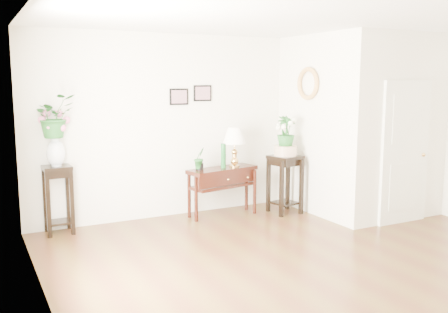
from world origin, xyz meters
TOP-DOWN VIEW (x-y plane):
  - floor at (0.00, 0.00)m, footprint 6.00×5.50m
  - ceiling at (0.00, 0.00)m, footprint 6.00×5.50m
  - wall_back at (0.00, 2.75)m, footprint 6.00×0.02m
  - wall_left at (-3.00, 0.00)m, footprint 0.02×5.50m
  - partition at (2.10, 1.77)m, footprint 1.80×1.95m
  - door at (2.10, 0.78)m, footprint 0.90×0.05m
  - art_print_left at (-0.65, 2.73)m, footprint 0.30×0.02m
  - art_print_right at (-0.25, 2.73)m, footprint 0.30×0.02m
  - wall_ornament at (1.16, 1.90)m, footprint 0.07×0.51m
  - console_table at (-0.09, 2.35)m, footprint 1.19×0.59m
  - table_lamp at (0.12, 2.35)m, footprint 0.43×0.43m
  - green_vase at (-0.08, 2.35)m, footprint 0.09×0.09m
  - potted_plant at (-0.48, 2.35)m, footprint 0.22×0.20m
  - plant_stand_a at (-2.52, 2.57)m, footprint 0.37×0.37m
  - porcelain_vase at (-2.52, 2.57)m, footprint 0.30×0.30m
  - lily_arrangement at (-2.52, 2.57)m, footprint 0.66×0.62m
  - plant_stand_b at (0.86, 2.04)m, footprint 0.52×0.52m
  - ceramic_bowl at (0.86, 2.04)m, footprint 0.45×0.45m
  - narcissus at (0.86, 2.04)m, footprint 0.30×0.30m

SIDE VIEW (x-z plane):
  - floor at x=0.00m, z-range -0.01..0.01m
  - console_table at x=-0.09m, z-range 0.00..0.76m
  - plant_stand_b at x=0.86m, z-range 0.00..0.93m
  - plant_stand_a at x=-2.52m, z-range 0.00..0.94m
  - potted_plant at x=-0.48m, z-range 0.76..1.08m
  - green_vase at x=-0.08m, z-range 0.74..1.12m
  - ceramic_bowl at x=0.86m, z-range 0.93..1.09m
  - door at x=2.10m, z-range 0.00..2.10m
  - table_lamp at x=0.12m, z-range 0.79..1.42m
  - porcelain_vase at x=-2.52m, z-range 0.95..1.39m
  - narcissus at x=0.86m, z-range 1.05..1.55m
  - wall_back at x=0.00m, z-range 0.00..2.80m
  - wall_left at x=-3.00m, z-range 0.00..2.80m
  - partition at x=2.10m, z-range 0.00..2.80m
  - lily_arrangement at x=-2.52m, z-range 1.34..1.93m
  - art_print_left at x=-0.65m, z-range 1.73..1.98m
  - art_print_right at x=-0.25m, z-range 1.77..2.02m
  - wall_ornament at x=1.16m, z-range 1.79..2.30m
  - ceiling at x=0.00m, z-range 2.79..2.81m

